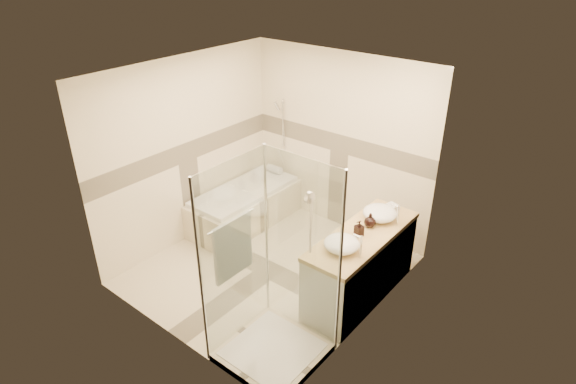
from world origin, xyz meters
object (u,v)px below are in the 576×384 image
Objects in this scene: vessel_sink_near at (380,213)px; vessel_sink_far at (342,244)px; shower_enclosure at (268,307)px; amenity_bottle_b at (370,220)px; vanity at (361,265)px; bathtub at (245,205)px; amenity_bottle_a at (359,228)px.

vessel_sink_near is 0.80m from vessel_sink_far.
shower_enclosure is 1.53m from amenity_bottle_b.
vessel_sink_near is at bearing 92.94° from vanity.
vessel_sink_far reaches higher than vanity.
shower_enclosure is at bearing -41.10° from bathtub.
bathtub is 2.23m from amenity_bottle_b.
bathtub is at bearing 175.13° from amenity_bottle_b.
vessel_sink_near is at bearing 90.00° from amenity_bottle_a.
shower_enclosure reaches higher than vanity.
bathtub is 2.26m from amenity_bottle_a.
bathtub is 2.22m from vessel_sink_near.
bathtub is 9.25× the size of amenity_bottle_a.
shower_enclosure reaches higher than vessel_sink_near.
vessel_sink_far is at bearing -90.00° from amenity_bottle_a.
shower_enclosure is 5.44× the size of vessel_sink_far.
vanity is at bearing 87.23° from vessel_sink_far.
bathtub is at bearing 170.75° from vanity.
shower_enclosure is 5.19× the size of vessel_sink_near.
bathtub is at bearing 138.90° from shower_enclosure.
amenity_bottle_b is at bearing -4.87° from bathtub.
vessel_sink_far is (-0.02, -0.41, 0.50)m from vanity.
amenity_bottle_b is (0.27, 1.44, 0.43)m from shower_enclosure.
vessel_sink_near reaches higher than vessel_sink_far.
amenity_bottle_b reaches higher than vessel_sink_near.
vanity is at bearing 77.03° from shower_enclosure.
shower_enclosure is 11.89× the size of amenity_bottle_b.
vessel_sink_far is 0.58m from amenity_bottle_b.
shower_enclosure is 0.99m from vessel_sink_far.
vessel_sink_near reaches higher than bathtub.
bathtub is 2.18m from vanity.
shower_enclosure is at bearing -107.63° from vessel_sink_far.
vessel_sink_near is at bearing 90.00° from amenity_bottle_b.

